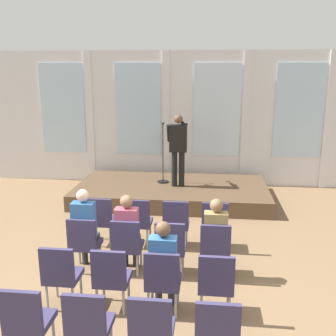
{
  "coord_description": "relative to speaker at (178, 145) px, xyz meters",
  "views": [
    {
      "loc": [
        0.91,
        -4.74,
        3.2
      ],
      "look_at": [
        0.05,
        3.3,
        1.16
      ],
      "focal_mm": 41.83,
      "sensor_mm": 36.0,
      "label": 1
    }
  ],
  "objects": [
    {
      "name": "mic_stand",
      "position": [
        -0.41,
        0.28,
        -0.7
      ],
      "size": [
        0.28,
        0.28,
        1.55
      ],
      "color": "black",
      "rests_on": "stage_platform"
    },
    {
      "name": "audience_r1_c0",
      "position": [
        -1.2,
        -3.65,
        -0.64
      ],
      "size": [
        0.36,
        0.39,
        1.38
      ],
      "color": "#2D2D33",
      "rests_on": "ground"
    },
    {
      "name": "chair_r3_c0",
      "position": [
        -1.2,
        -5.75,
        -0.87
      ],
      "size": [
        0.46,
        0.44,
        0.94
      ],
      "color": "#99999E",
      "rests_on": "ground"
    },
    {
      "name": "chair_r2_c2",
      "position": [
        0.19,
        -4.74,
        -0.87
      ],
      "size": [
        0.46,
        0.44,
        0.94
      ],
      "color": "#99999E",
      "rests_on": "ground"
    },
    {
      "name": "chair_r1_c2",
      "position": [
        0.19,
        -3.73,
        -0.87
      ],
      "size": [
        0.46,
        0.44,
        0.94
      ],
      "color": "#99999E",
      "rests_on": "ground"
    },
    {
      "name": "chair_r2_c0",
      "position": [
        -1.2,
        -4.74,
        -0.87
      ],
      "size": [
        0.46,
        0.44,
        0.94
      ],
      "color": "#99999E",
      "rests_on": "ground"
    },
    {
      "name": "chair_r0_c3",
      "position": [
        0.88,
        -2.72,
        -0.87
      ],
      "size": [
        0.46,
        0.44,
        0.94
      ],
      "color": "#99999E",
      "rests_on": "ground"
    },
    {
      "name": "chair_r1_c1",
      "position": [
        -0.5,
        -3.73,
        -0.87
      ],
      "size": [
        0.46,
        0.44,
        0.94
      ],
      "color": "#99999E",
      "rests_on": "ground"
    },
    {
      "name": "audience_r2_c2",
      "position": [
        0.19,
        -4.66,
        -0.68
      ],
      "size": [
        0.36,
        0.39,
        1.31
      ],
      "color": "#2D2D33",
      "rests_on": "ground"
    },
    {
      "name": "chair_r0_c2",
      "position": [
        0.19,
        -2.72,
        -0.87
      ],
      "size": [
        0.46,
        0.44,
        0.94
      ],
      "color": "#99999E",
      "rests_on": "ground"
    },
    {
      "name": "chair_r3_c2",
      "position": [
        0.19,
        -5.75,
        -0.87
      ],
      "size": [
        0.46,
        0.44,
        0.94
      ],
      "color": "#99999E",
      "rests_on": "ground"
    },
    {
      "name": "audience_r1_c1",
      "position": [
        -0.5,
        -3.65,
        -0.68
      ],
      "size": [
        0.36,
        0.39,
        1.31
      ],
      "color": "#2D2D33",
      "rests_on": "ground"
    },
    {
      "name": "chair_r3_c1",
      "position": [
        -0.5,
        -5.75,
        -0.87
      ],
      "size": [
        0.46,
        0.44,
        0.94
      ],
      "color": "#99999E",
      "rests_on": "ground"
    },
    {
      "name": "chair_r2_c1",
      "position": [
        -0.5,
        -4.74,
        -0.87
      ],
      "size": [
        0.46,
        0.44,
        0.94
      ],
      "color": "#99999E",
      "rests_on": "ground"
    },
    {
      "name": "ground_plane",
      "position": [
        -0.16,
        -4.59,
        -1.41
      ],
      "size": [
        15.99,
        15.99,
        0.0
      ],
      "primitive_type": "plane",
      "color": "#846647"
    },
    {
      "name": "chair_r2_c3",
      "position": [
        0.88,
        -4.74,
        -0.87
      ],
      "size": [
        0.46,
        0.44,
        0.94
      ],
      "color": "#99999E",
      "rests_on": "ground"
    },
    {
      "name": "chair_r3_c3",
      "position": [
        0.88,
        -5.75,
        -0.87
      ],
      "size": [
        0.46,
        0.44,
        0.94
      ],
      "color": "#99999E",
      "rests_on": "ground"
    },
    {
      "name": "chair_r1_c0",
      "position": [
        -1.2,
        -3.73,
        -0.87
      ],
      "size": [
        0.46,
        0.44,
        0.94
      ],
      "color": "#99999E",
      "rests_on": "ground"
    },
    {
      "name": "rear_partition",
      "position": [
        -0.12,
        1.55,
        0.47
      ],
      "size": [
        10.9,
        0.14,
        3.7
      ],
      "color": "silver",
      "rests_on": "ground"
    },
    {
      "name": "chair_r0_c0",
      "position": [
        -1.2,
        -2.72,
        -0.87
      ],
      "size": [
        0.46,
        0.44,
        0.94
      ],
      "color": "#99999E",
      "rests_on": "ground"
    },
    {
      "name": "chair_r0_c1",
      "position": [
        -0.5,
        -2.72,
        -0.87
      ],
      "size": [
        0.46,
        0.44,
        0.94
      ],
      "color": "#99999E",
      "rests_on": "ground"
    },
    {
      "name": "speaker",
      "position": [
        0.0,
        0.0,
        0.0
      ],
      "size": [
        0.5,
        0.69,
        1.77
      ],
      "color": "black",
      "rests_on": "stage_platform"
    },
    {
      "name": "chair_r1_c3",
      "position": [
        0.88,
        -3.73,
        -0.87
      ],
      "size": [
        0.46,
        0.44,
        0.94
      ],
      "color": "#99999E",
      "rests_on": "ground"
    },
    {
      "name": "audience_r1_c3",
      "position": [
        0.88,
        -3.65,
        -0.68
      ],
      "size": [
        0.36,
        0.39,
        1.3
      ],
      "color": "#2D2D33",
      "rests_on": "ground"
    },
    {
      "name": "stage_platform",
      "position": [
        -0.16,
        0.06,
        -1.22
      ],
      "size": [
        4.74,
        2.41,
        0.37
      ],
      "primitive_type": "cube",
      "color": "brown",
      "rests_on": "ground"
    }
  ]
}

